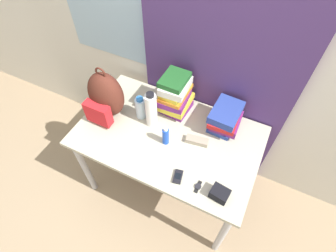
{
  "coord_description": "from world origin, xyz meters",
  "views": [
    {
      "loc": [
        0.47,
        -0.57,
        2.23
      ],
      "look_at": [
        0.0,
        0.39,
        0.85
      ],
      "focal_mm": 28.0,
      "sensor_mm": 36.0,
      "label": 1
    }
  ],
  "objects": [
    {
      "name": "camera_pouch",
      "position": [
        0.47,
        0.12,
        0.78
      ],
      "size": [
        0.12,
        0.1,
        0.06
      ],
      "color": "black",
      "rests_on": "desk"
    },
    {
      "name": "backpack",
      "position": [
        -0.48,
        0.38,
        0.93
      ],
      "size": [
        0.27,
        0.25,
        0.42
      ],
      "color": "#512319",
      "rests_on": "desk"
    },
    {
      "name": "book_stack_left",
      "position": [
        -0.06,
        0.63,
        0.9
      ],
      "size": [
        0.22,
        0.26,
        0.31
      ],
      "color": "#6B2370",
      "rests_on": "desk"
    },
    {
      "name": "wristwatch",
      "position": [
        0.34,
        0.12,
        0.76
      ],
      "size": [
        0.04,
        0.08,
        0.01
      ],
      "color": "black",
      "rests_on": "desk"
    },
    {
      "name": "curtain_blue",
      "position": [
        0.16,
        0.81,
        1.25
      ],
      "size": [
        1.08,
        0.04,
        2.5
      ],
      "color": "#4C336B",
      "rests_on": "ground_plane"
    },
    {
      "name": "desk",
      "position": [
        0.0,
        0.39,
        0.66
      ],
      "size": [
        1.27,
        0.78,
        0.75
      ],
      "color": "#B7B299",
      "rests_on": "ground_plane"
    },
    {
      "name": "sunglasses_case",
      "position": [
        0.2,
        0.42,
        0.77
      ],
      "size": [
        0.16,
        0.08,
        0.04
      ],
      "color": "gray",
      "rests_on": "desk"
    },
    {
      "name": "sports_bottle",
      "position": [
        -0.15,
        0.43,
        0.89
      ],
      "size": [
        0.08,
        0.08,
        0.3
      ],
      "color": "white",
      "rests_on": "desk"
    },
    {
      "name": "ground_plane",
      "position": [
        0.0,
        0.0,
        0.0
      ],
      "size": [
        12.0,
        12.0,
        0.0
      ],
      "primitive_type": "plane",
      "color": "#9E8466"
    },
    {
      "name": "book_stack_center",
      "position": [
        0.32,
        0.63,
        0.85
      ],
      "size": [
        0.21,
        0.27,
        0.18
      ],
      "color": "navy",
      "rests_on": "desk"
    },
    {
      "name": "wall_back",
      "position": [
        -0.0,
        0.86,
        1.25
      ],
      "size": [
        6.0,
        0.06,
        2.5
      ],
      "color": "silver",
      "rests_on": "ground_plane"
    },
    {
      "name": "water_bottle",
      "position": [
        -0.25,
        0.46,
        0.84
      ],
      "size": [
        0.08,
        0.08,
        0.19
      ],
      "color": "silver",
      "rests_on": "desk"
    },
    {
      "name": "sunscreen_bottle",
      "position": [
        0.01,
        0.33,
        0.83
      ],
      "size": [
        0.04,
        0.04,
        0.16
      ],
      "color": "blue",
      "rests_on": "desk"
    },
    {
      "name": "cell_phone",
      "position": [
        0.2,
        0.12,
        0.76
      ],
      "size": [
        0.07,
        0.1,
        0.02
      ],
      "color": "black",
      "rests_on": "desk"
    }
  ]
}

